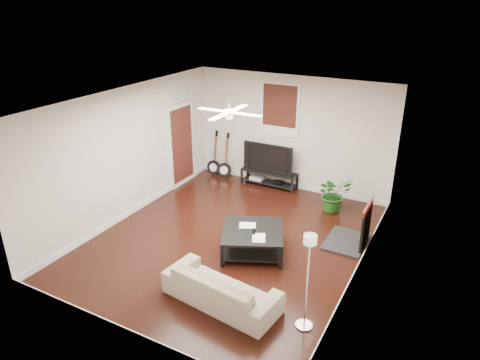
# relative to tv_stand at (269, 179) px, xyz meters

# --- Properties ---
(room) EXTENTS (5.01, 6.01, 2.81)m
(room) POSITION_rel_tv_stand_xyz_m (0.44, -2.78, 1.20)
(room) COLOR black
(room) RESTS_ON ground
(brick_accent) EXTENTS (0.02, 2.20, 2.80)m
(brick_accent) POSITION_rel_tv_stand_xyz_m (2.93, -1.78, 1.20)
(brick_accent) COLOR #AC4937
(brick_accent) RESTS_ON floor
(fireplace) EXTENTS (0.80, 1.10, 0.92)m
(fireplace) POSITION_rel_tv_stand_xyz_m (2.64, -1.78, 0.26)
(fireplace) COLOR black
(fireplace) RESTS_ON floor
(window_back) EXTENTS (1.00, 0.06, 1.30)m
(window_back) POSITION_rel_tv_stand_xyz_m (0.14, 0.19, 1.75)
(window_back) COLOR black
(window_back) RESTS_ON wall_back
(door_left) EXTENTS (0.08, 1.00, 2.50)m
(door_left) POSITION_rel_tv_stand_xyz_m (-2.02, -0.88, 1.05)
(door_left) COLOR white
(door_left) RESTS_ON wall_left
(tv_stand) EXTENTS (1.44, 0.38, 0.40)m
(tv_stand) POSITION_rel_tv_stand_xyz_m (0.00, 0.00, 0.00)
(tv_stand) COLOR black
(tv_stand) RESTS_ON floor
(tv) EXTENTS (1.29, 0.17, 0.74)m
(tv) POSITION_rel_tv_stand_xyz_m (0.00, 0.02, 0.57)
(tv) COLOR black
(tv) RESTS_ON tv_stand
(coffee_table) EXTENTS (1.47, 1.47, 0.47)m
(coffee_table) POSITION_rel_tv_stand_xyz_m (1.02, -2.95, 0.03)
(coffee_table) COLOR black
(coffee_table) RESTS_ON floor
(sofa) EXTENTS (1.98, 0.98, 0.56)m
(sofa) POSITION_rel_tv_stand_xyz_m (1.25, -4.50, 0.08)
(sofa) COLOR tan
(sofa) RESTS_ON floor
(floor_lamp) EXTENTS (0.29, 0.29, 1.55)m
(floor_lamp) POSITION_rel_tv_stand_xyz_m (2.60, -4.40, 0.57)
(floor_lamp) COLOR silver
(floor_lamp) RESTS_ON floor
(potted_plant) EXTENTS (0.99, 0.98, 0.83)m
(potted_plant) POSITION_rel_tv_stand_xyz_m (1.84, -0.57, 0.21)
(potted_plant) COLOR #1B5819
(potted_plant) RESTS_ON floor
(guitar_left) EXTENTS (0.40, 0.30, 1.21)m
(guitar_left) POSITION_rel_tv_stand_xyz_m (-1.62, -0.03, 0.41)
(guitar_left) COLOR black
(guitar_left) RESTS_ON floor
(guitar_right) EXTENTS (0.42, 0.34, 1.21)m
(guitar_right) POSITION_rel_tv_stand_xyz_m (-1.27, -0.06, 0.41)
(guitar_right) COLOR black
(guitar_right) RESTS_ON floor
(ceiling_fan) EXTENTS (1.24, 1.24, 0.32)m
(ceiling_fan) POSITION_rel_tv_stand_xyz_m (0.44, -2.78, 2.40)
(ceiling_fan) COLOR white
(ceiling_fan) RESTS_ON ceiling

